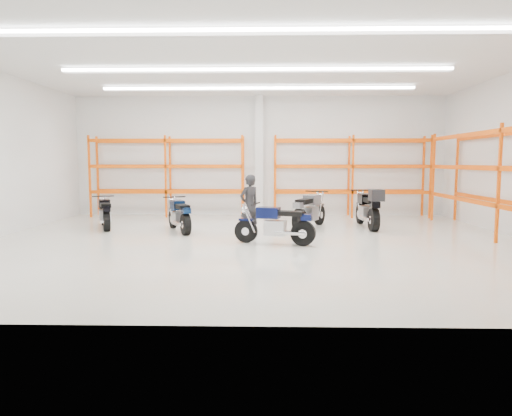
{
  "coord_description": "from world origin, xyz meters",
  "views": [
    {
      "loc": [
        0.29,
        -11.5,
        2.05
      ],
      "look_at": [
        0.01,
        0.5,
        0.82
      ],
      "focal_mm": 32.0,
      "sensor_mm": 36.0,
      "label": 1
    }
  ],
  "objects_px": {
    "motorcycle_back_d": "(368,209)",
    "standing_man": "(249,205)",
    "motorcycle_main": "(278,225)",
    "structural_column": "(259,156)",
    "motorcycle_back_c": "(309,211)",
    "motorcycle_back_a": "(105,214)",
    "motorcycle_back_b": "(180,216)"
  },
  "relations": [
    {
      "from": "motorcycle_back_a",
      "to": "structural_column",
      "type": "bearing_deg",
      "value": 37.78
    },
    {
      "from": "motorcycle_back_a",
      "to": "structural_column",
      "type": "xyz_separation_m",
      "value": [
        4.65,
        3.61,
        1.79
      ]
    },
    {
      "from": "motorcycle_back_b",
      "to": "motorcycle_back_a",
      "type": "bearing_deg",
      "value": 165.95
    },
    {
      "from": "motorcycle_back_d",
      "to": "standing_man",
      "type": "height_order",
      "value": "standing_man"
    },
    {
      "from": "motorcycle_back_a",
      "to": "motorcycle_back_c",
      "type": "bearing_deg",
      "value": 1.71
    },
    {
      "from": "motorcycle_main",
      "to": "motorcycle_back_b",
      "type": "distance_m",
      "value": 3.42
    },
    {
      "from": "motorcycle_main",
      "to": "motorcycle_back_a",
      "type": "height_order",
      "value": "motorcycle_main"
    },
    {
      "from": "motorcycle_back_b",
      "to": "motorcycle_back_d",
      "type": "xyz_separation_m",
      "value": [
        5.66,
        0.84,
        0.13
      ]
    },
    {
      "from": "motorcycle_back_a",
      "to": "motorcycle_back_d",
      "type": "relative_size",
      "value": 0.77
    },
    {
      "from": "motorcycle_back_d",
      "to": "structural_column",
      "type": "bearing_deg",
      "value": 135.36
    },
    {
      "from": "standing_man",
      "to": "structural_column",
      "type": "distance_m",
      "value": 4.85
    },
    {
      "from": "motorcycle_main",
      "to": "motorcycle_back_b",
      "type": "bearing_deg",
      "value": 145.49
    },
    {
      "from": "motorcycle_main",
      "to": "motorcycle_back_c",
      "type": "distance_m",
      "value": 2.9
    },
    {
      "from": "motorcycle_back_a",
      "to": "motorcycle_back_b",
      "type": "distance_m",
      "value": 2.48
    },
    {
      "from": "motorcycle_main",
      "to": "motorcycle_back_d",
      "type": "relative_size",
      "value": 0.83
    },
    {
      "from": "motorcycle_main",
      "to": "motorcycle_back_c",
      "type": "bearing_deg",
      "value": 69.77
    },
    {
      "from": "motorcycle_back_d",
      "to": "structural_column",
      "type": "distance_m",
      "value": 5.07
    },
    {
      "from": "motorcycle_main",
      "to": "motorcycle_back_d",
      "type": "xyz_separation_m",
      "value": [
        2.84,
        2.78,
        0.12
      ]
    },
    {
      "from": "motorcycle_back_d",
      "to": "motorcycle_back_a",
      "type": "bearing_deg",
      "value": -178.31
    },
    {
      "from": "motorcycle_main",
      "to": "structural_column",
      "type": "bearing_deg",
      "value": 95.31
    },
    {
      "from": "standing_man",
      "to": "motorcycle_back_c",
      "type": "bearing_deg",
      "value": 174.75
    },
    {
      "from": "motorcycle_back_c",
      "to": "structural_column",
      "type": "relative_size",
      "value": 0.47
    },
    {
      "from": "structural_column",
      "to": "motorcycle_back_d",
      "type": "bearing_deg",
      "value": -44.64
    },
    {
      "from": "standing_man",
      "to": "structural_column",
      "type": "bearing_deg",
      "value": -132.23
    },
    {
      "from": "motorcycle_back_a",
      "to": "motorcycle_back_d",
      "type": "bearing_deg",
      "value": 1.69
    },
    {
      "from": "motorcycle_main",
      "to": "motorcycle_back_d",
      "type": "height_order",
      "value": "motorcycle_back_d"
    },
    {
      "from": "motorcycle_back_b",
      "to": "standing_man",
      "type": "xyz_separation_m",
      "value": [
        2.05,
        -0.43,
        0.37
      ]
    },
    {
      "from": "motorcycle_main",
      "to": "structural_column",
      "type": "height_order",
      "value": "structural_column"
    },
    {
      "from": "motorcycle_back_c",
      "to": "structural_column",
      "type": "xyz_separation_m",
      "value": [
        -1.58,
        3.42,
        1.72
      ]
    },
    {
      "from": "motorcycle_back_a",
      "to": "standing_man",
      "type": "relative_size",
      "value": 1.11
    },
    {
      "from": "motorcycle_back_b",
      "to": "structural_column",
      "type": "distance_m",
      "value": 5.09
    },
    {
      "from": "motorcycle_back_a",
      "to": "standing_man",
      "type": "height_order",
      "value": "standing_man"
    }
  ]
}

